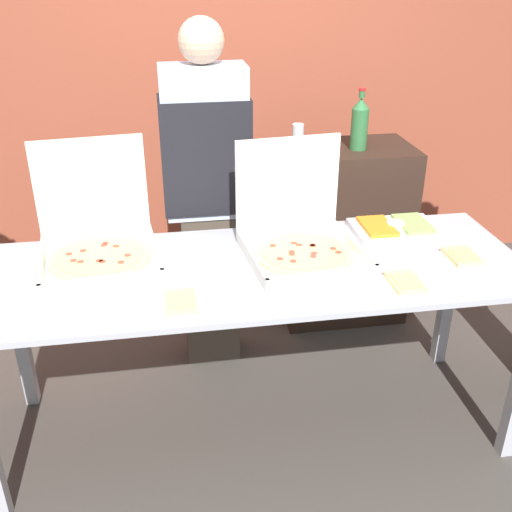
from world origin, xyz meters
The scene contains 13 objects.
ground_plane centered at (0.00, 0.00, 0.00)m, with size 16.00×16.00×0.00m, color #423D38.
brick_wall_behind centered at (0.00, 1.70, 1.40)m, with size 10.00×0.06×2.80m.
buffet_table centered at (0.00, 0.00, 0.75)m, with size 2.26×0.80×0.86m.
pizza_box_far_left centered at (0.20, 0.09, 0.94)m, with size 0.51×0.53×0.46m.
pizza_box_near_right centered at (-0.64, 0.19, 0.94)m, with size 0.53×0.54×0.47m.
paper_plate_front_right centered at (0.87, -0.08, 0.87)m, with size 0.20×0.20×0.03m.
paper_plate_front_center centered at (0.55, -0.25, 0.87)m, with size 0.23×0.23×0.03m.
paper_plate_front_left centered at (-0.32, -0.26, 0.87)m, with size 0.20×0.20×0.03m.
veggie_tray centered at (0.69, 0.23, 0.88)m, with size 0.39×0.27×0.05m.
sideboard_podium centered at (0.68, 0.95, 0.53)m, with size 0.72×0.46×1.06m.
soda_bottle centered at (0.71, 0.90, 1.20)m, with size 0.09×0.09×0.33m.
soda_can_silver centered at (0.40, 1.01, 1.12)m, with size 0.07×0.07×0.12m.
person_server_vest centered at (-0.14, 0.63, 1.00)m, with size 0.42×0.24×1.78m.
Camera 1 is at (-0.35, -2.16, 2.02)m, focal length 42.00 mm.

